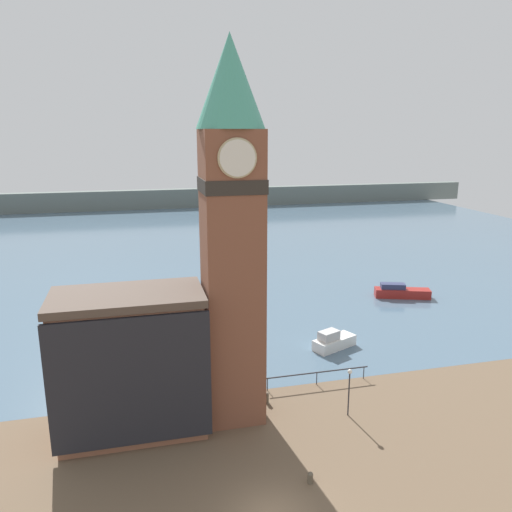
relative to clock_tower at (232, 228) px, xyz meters
The scene contains 10 objects.
water 64.31m from the clock_tower, 90.03° to the left, with size 160.00×120.00×0.00m.
far_shoreline 103.46m from the clock_tower, 90.02° to the left, with size 180.00×3.00×5.00m.
pier_railing 14.83m from the clock_tower, 19.71° to the left, with size 8.79×0.08×1.09m.
clock_tower is the anchor object (origin of this frame).
pier_building 11.14m from the clock_tower, behind, with size 9.84×5.50×9.72m.
boat_near 19.21m from the clock_tower, 37.96° to the left, with size 4.58×3.21×1.88m.
boat_far 35.00m from the clock_tower, 39.65° to the left, with size 6.79×3.73×1.73m.
mooring_bollard_near 15.81m from the clock_tower, 71.12° to the right, with size 0.34×0.34×0.73m.
mooring_bollard_far 13.44m from the clock_tower, 18.54° to the left, with size 0.33×0.33×0.82m.
lamp_post 13.74m from the clock_tower, 15.24° to the right, with size 0.32×0.32×3.58m.
Camera 1 is at (-6.11, -21.29, 19.70)m, focal length 35.00 mm.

